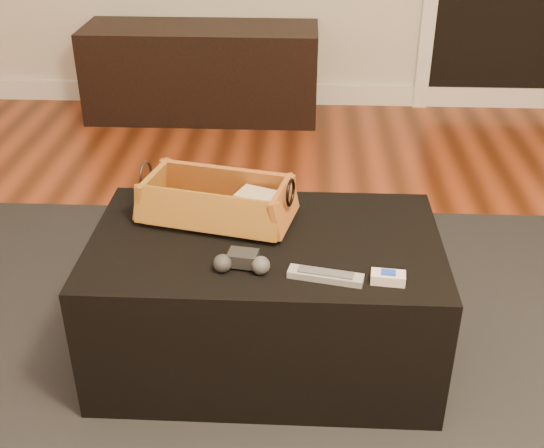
{
  "coord_description": "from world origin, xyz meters",
  "views": [
    {
      "loc": [
        0.16,
        -1.27,
        1.43
      ],
      "look_at": [
        0.07,
        0.37,
        0.49
      ],
      "focal_mm": 45.0,
      "sensor_mm": 36.0,
      "label": 1
    }
  ],
  "objects_px": {
    "ottoman": "(266,299)",
    "game_controller": "(242,262)",
    "tv_remote": "(208,212)",
    "cream_gadget": "(388,277)",
    "silver_remote": "(325,276)",
    "wicker_basket": "(217,203)",
    "media_cabinet": "(202,72)"
  },
  "relations": [
    {
      "from": "media_cabinet",
      "to": "cream_gadget",
      "type": "height_order",
      "value": "media_cabinet"
    },
    {
      "from": "wicker_basket",
      "to": "cream_gadget",
      "type": "bearing_deg",
      "value": -33.24
    },
    {
      "from": "cream_gadget",
      "to": "silver_remote",
      "type": "bearing_deg",
      "value": 177.74
    },
    {
      "from": "ottoman",
      "to": "silver_remote",
      "type": "distance_m",
      "value": 0.34
    },
    {
      "from": "wicker_basket",
      "to": "cream_gadget",
      "type": "relative_size",
      "value": 5.32
    },
    {
      "from": "ottoman",
      "to": "wicker_basket",
      "type": "height_order",
      "value": "wicker_basket"
    },
    {
      "from": "tv_remote",
      "to": "game_controller",
      "type": "distance_m",
      "value": 0.29
    },
    {
      "from": "ottoman",
      "to": "tv_remote",
      "type": "height_order",
      "value": "tv_remote"
    },
    {
      "from": "tv_remote",
      "to": "game_controller",
      "type": "xyz_separation_m",
      "value": [
        0.12,
        -0.26,
        -0.0
      ]
    },
    {
      "from": "wicker_basket",
      "to": "cream_gadget",
      "type": "distance_m",
      "value": 0.57
    },
    {
      "from": "game_controller",
      "to": "wicker_basket",
      "type": "bearing_deg",
      "value": 109.76
    },
    {
      "from": "media_cabinet",
      "to": "silver_remote",
      "type": "relative_size",
      "value": 6.52
    },
    {
      "from": "game_controller",
      "to": "cream_gadget",
      "type": "height_order",
      "value": "game_controller"
    },
    {
      "from": "wicker_basket",
      "to": "silver_remote",
      "type": "relative_size",
      "value": 2.44
    },
    {
      "from": "tv_remote",
      "to": "game_controller",
      "type": "relative_size",
      "value": 1.56
    },
    {
      "from": "wicker_basket",
      "to": "game_controller",
      "type": "bearing_deg",
      "value": -70.24
    },
    {
      "from": "wicker_basket",
      "to": "silver_remote",
      "type": "height_order",
      "value": "wicker_basket"
    },
    {
      "from": "media_cabinet",
      "to": "ottoman",
      "type": "height_order",
      "value": "media_cabinet"
    },
    {
      "from": "ottoman",
      "to": "silver_remote",
      "type": "relative_size",
      "value": 4.99
    },
    {
      "from": "media_cabinet",
      "to": "tv_remote",
      "type": "height_order",
      "value": "media_cabinet"
    },
    {
      "from": "media_cabinet",
      "to": "game_controller",
      "type": "bearing_deg",
      "value": -79.21
    },
    {
      "from": "media_cabinet",
      "to": "silver_remote",
      "type": "height_order",
      "value": "media_cabinet"
    },
    {
      "from": "ottoman",
      "to": "tv_remote",
      "type": "bearing_deg",
      "value": 150.47
    },
    {
      "from": "game_controller",
      "to": "cream_gadget",
      "type": "bearing_deg",
      "value": -5.87
    },
    {
      "from": "ottoman",
      "to": "game_controller",
      "type": "relative_size",
      "value": 6.57
    },
    {
      "from": "tv_remote",
      "to": "game_controller",
      "type": "height_order",
      "value": "game_controller"
    },
    {
      "from": "tv_remote",
      "to": "cream_gadget",
      "type": "bearing_deg",
      "value": -24.12
    },
    {
      "from": "game_controller",
      "to": "cream_gadget",
      "type": "relative_size",
      "value": 1.66
    },
    {
      "from": "media_cabinet",
      "to": "ottoman",
      "type": "bearing_deg",
      "value": -77.08
    },
    {
      "from": "ottoman",
      "to": "cream_gadget",
      "type": "relative_size",
      "value": 10.91
    },
    {
      "from": "ottoman",
      "to": "silver_remote",
      "type": "bearing_deg",
      "value": -49.4
    },
    {
      "from": "wicker_basket",
      "to": "silver_remote",
      "type": "distance_m",
      "value": 0.44
    }
  ]
}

